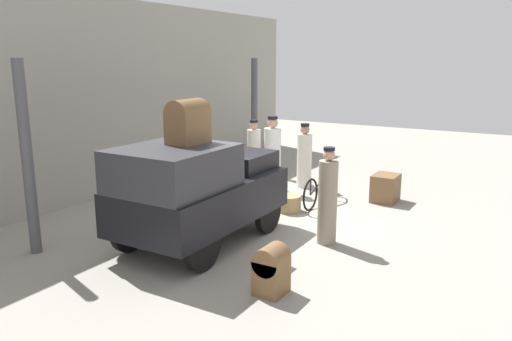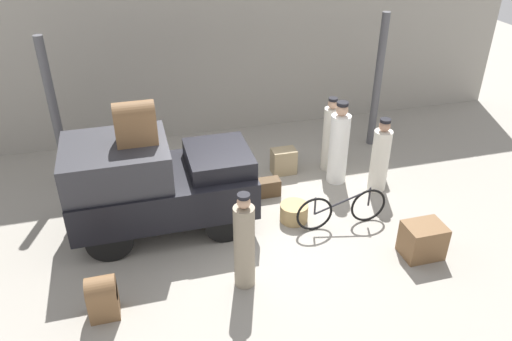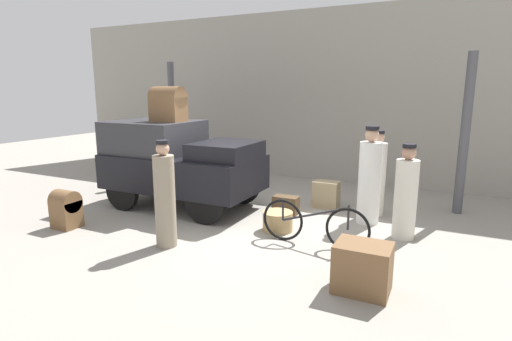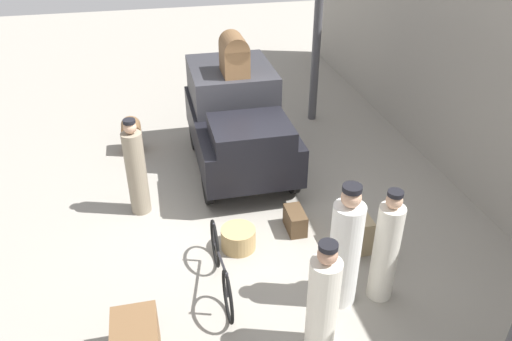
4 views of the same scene
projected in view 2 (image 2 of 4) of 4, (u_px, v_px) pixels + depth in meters
The scene contains 16 objects.
ground_plane at pixel (249, 220), 9.50m from camera, with size 30.00×30.00×0.00m, color gray.
station_building_facade at pixel (205, 44), 11.75m from camera, with size 16.00×0.15×4.50m.
canopy_pillar_left at pixel (55, 115), 9.88m from camera, with size 0.18×0.18×3.16m.
canopy_pillar_right at pixel (378, 82), 11.48m from camera, with size 0.18×0.18×3.16m.
truck at pixel (154, 181), 8.84m from camera, with size 3.21×1.68×1.79m.
bicycle at pixel (342, 209), 9.18m from camera, with size 1.77×0.04×0.74m.
wicker_basket at pixel (294, 212), 9.42m from camera, with size 0.53×0.53×0.34m.
porter_carrying_trunk at pixel (244, 244), 7.62m from camera, with size 0.33×0.33×1.70m.
porter_with_bicycle at pixel (380, 158), 10.10m from camera, with size 0.37×0.37×1.59m.
porter_lifting_near_truck at pixel (339, 146), 10.33m from camera, with size 0.40×0.40×1.81m.
porter_standing_middle at pixel (330, 137), 10.82m from camera, with size 0.33×0.33×1.68m.
suitcase_black_upright at pixel (284, 161), 10.90m from camera, with size 0.52×0.35×0.56m.
trunk_barrel_dark at pixel (102, 296), 7.26m from camera, with size 0.43×0.39×0.69m.
trunk_wicker_pale at pixel (423, 240), 8.48m from camera, with size 0.67×0.52×0.61m.
suitcase_tan_flat at pixel (268, 187), 10.17m from camera, with size 0.50×0.27×0.36m.
trunk_on_truck_roof at pixel (135, 122), 8.20m from camera, with size 0.67×0.45×0.72m.
Camera 2 is at (-1.89, -7.48, 5.61)m, focal length 35.00 mm.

